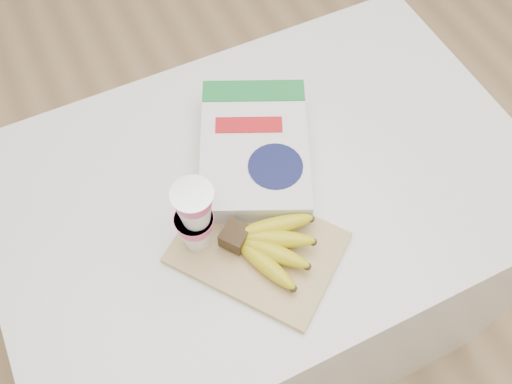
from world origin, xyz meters
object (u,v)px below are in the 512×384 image
(cutting_board, at_px, (258,248))
(yogurt_stack, at_px, (195,217))
(bananas, at_px, (268,244))
(cereal_box, at_px, (255,150))
(table, at_px, (263,264))

(cutting_board, bearing_deg, yogurt_stack, 111.43)
(bananas, bearing_deg, yogurt_stack, 145.27)
(bananas, relative_size, cereal_box, 0.48)
(yogurt_stack, distance_m, cereal_box, 0.22)
(table, relative_size, bananas, 6.09)
(table, height_order, cutting_board, cutting_board)
(cutting_board, relative_size, bananas, 1.62)
(bananas, height_order, cereal_box, bananas)
(cutting_board, bearing_deg, bananas, -85.67)
(bananas, xyz_separation_m, yogurt_stack, (-0.10, 0.07, 0.07))
(bananas, distance_m, yogurt_stack, 0.14)
(cereal_box, bearing_deg, table, -66.79)
(cereal_box, bearing_deg, bananas, -84.22)
(cutting_board, height_order, yogurt_stack, yogurt_stack)
(yogurt_stack, bearing_deg, cutting_board, -32.06)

